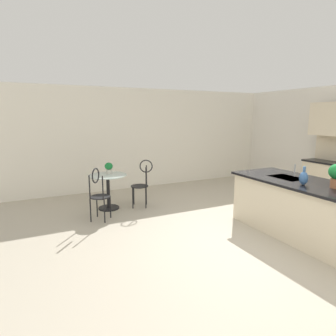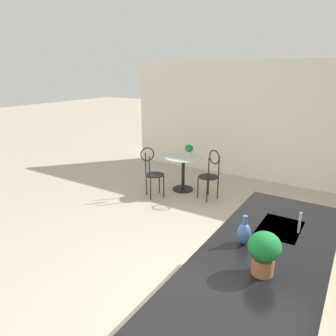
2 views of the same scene
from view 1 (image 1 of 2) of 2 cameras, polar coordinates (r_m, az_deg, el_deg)
name	(u,v)px [view 1 (image 1 of 2)]	position (r m, az deg, el deg)	size (l,w,h in m)	color
ground_plane	(257,242)	(4.88, 17.26, -13.93)	(40.00, 40.00, 0.00)	#B2A893
wall_left_window	(152,138)	(8.10, -3.30, 5.93)	(0.12, 7.80, 2.70)	silver
kitchen_island	(313,212)	(5.14, 26.85, -7.82)	(2.80, 1.06, 0.92)	beige
bistro_table	(108,188)	(6.24, -11.83, -4.00)	(0.80, 0.80, 0.74)	black
chair_near_window	(99,192)	(5.52, -13.67, -4.61)	(0.53, 0.53, 1.04)	black
chair_by_island	(142,181)	(6.26, -5.19, -2.60)	(0.50, 0.52, 1.04)	black
sink_faucet	(295,170)	(5.47, 23.93, -0.42)	(0.02, 0.02, 0.22)	#B2B5BA
potted_plant_on_table	(109,167)	(6.28, -11.72, 0.13)	(0.17, 0.17, 0.24)	beige
vase_on_counter	(304,178)	(4.86, 25.40, -1.78)	(0.13, 0.13, 0.29)	#386099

